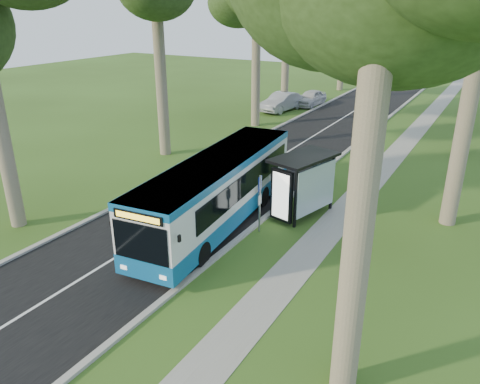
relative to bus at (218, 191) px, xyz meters
The scene contains 12 objects.
ground 2.39m from the bus, 22.22° to the right, with size 120.00×120.00×0.00m, color #314E18.
road 9.66m from the bus, 101.35° to the left, with size 7.00×100.00×0.02m, color black.
kerb_east 9.60m from the bus, 80.12° to the left, with size 0.25×100.00×0.12m, color #9E9B93.
kerb_west 10.88m from the bus, 119.93° to the left, with size 0.25×100.00×0.12m, color #9E9B93.
centre_line 9.65m from the bus, 101.35° to the left, with size 0.12×100.00×0.01m, color white.
footpath 10.54m from the bus, 63.64° to the left, with size 1.50×100.00×0.02m, color gray.
bus is the anchor object (origin of this frame).
bus_stop_sign 2.01m from the bus, ahead, with size 0.11×0.37×2.65m.
bus_shelter 3.93m from the bus, 39.20° to the left, with size 2.62×3.73×2.90m.
litter_bin 8.15m from the bus, 72.67° to the left, with size 0.52×0.52×0.92m.
car_white 27.86m from the bus, 103.32° to the left, with size 1.81×4.49×1.53m, color silver.
car_silver 24.80m from the bus, 108.54° to the left, with size 1.79×5.12×1.69m, color #97999E.
Camera 1 is at (8.93, -15.69, 9.43)m, focal length 35.00 mm.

